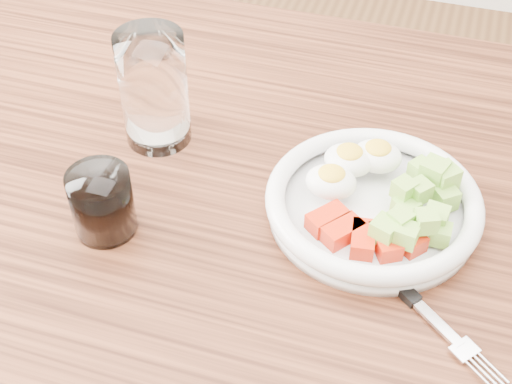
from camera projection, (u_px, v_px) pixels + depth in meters
dining_table at (261, 278)px, 0.86m from camera, size 1.50×0.90×0.77m
bowl at (374, 200)px, 0.78m from camera, size 0.24×0.24×0.06m
fork at (401, 288)px, 0.71m from camera, size 0.18×0.15×0.01m
water_glass at (154, 89)px, 0.84m from camera, size 0.08×0.08×0.14m
coffee_glass at (102, 203)px, 0.75m from camera, size 0.07×0.07×0.08m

